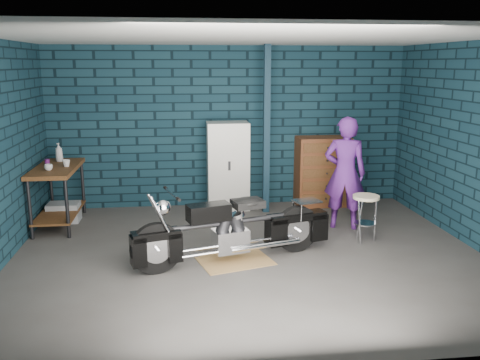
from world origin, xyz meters
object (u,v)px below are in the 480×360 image
object	(u,v)px
motorcycle	(235,224)
shop_stool	(365,219)
locker	(228,166)
person	(345,173)
storage_bin	(64,212)
tool_chest	(323,172)
workbench	(58,196)

from	to	relation	value
motorcycle	shop_stool	size ratio (longest dim) A/B	3.34
shop_stool	locker	bearing A→B (deg)	132.10
person	storage_bin	size ratio (longest dim) A/B	3.51
tool_chest	shop_stool	distance (m)	1.90
person	storage_bin	xyz separation A→B (m)	(-4.22, 0.80, -0.69)
workbench	locker	bearing A→B (deg)	13.19
person	shop_stool	world-z (taller)	person
workbench	motorcycle	size ratio (longest dim) A/B	0.64
workbench	locker	size ratio (longest dim) A/B	0.96
locker	shop_stool	xyz separation A→B (m)	(1.70, -1.88, -0.40)
locker	tool_chest	xyz separation A→B (m)	(1.63, 0.00, -0.14)
motorcycle	shop_stool	distance (m)	1.93
locker	tool_chest	size ratio (longest dim) A/B	1.23
locker	shop_stool	bearing A→B (deg)	-47.90
locker	storage_bin	bearing A→B (deg)	-170.43
motorcycle	tool_chest	xyz separation A→B (m)	(1.79, 2.37, 0.11)
storage_bin	shop_stool	bearing A→B (deg)	-18.51
locker	tool_chest	distance (m)	1.64
person	shop_stool	distance (m)	0.82
shop_stool	workbench	bearing A→B (deg)	163.69
workbench	motorcycle	bearing A→B (deg)	-35.36
motorcycle	storage_bin	world-z (taller)	motorcycle
motorcycle	storage_bin	size ratio (longest dim) A/B	4.62
storage_bin	tool_chest	distance (m)	4.29
storage_bin	locker	distance (m)	2.71
motorcycle	locker	xyz separation A→B (m)	(0.15, 2.37, 0.25)
workbench	shop_stool	size ratio (longest dim) A/B	2.14
workbench	person	distance (m)	4.30
workbench	storage_bin	bearing A→B (deg)	83.53
workbench	storage_bin	xyz separation A→B (m)	(0.02, 0.18, -0.31)
workbench	shop_stool	distance (m)	4.52
tool_chest	shop_stool	xyz separation A→B (m)	(0.07, -1.88, -0.27)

